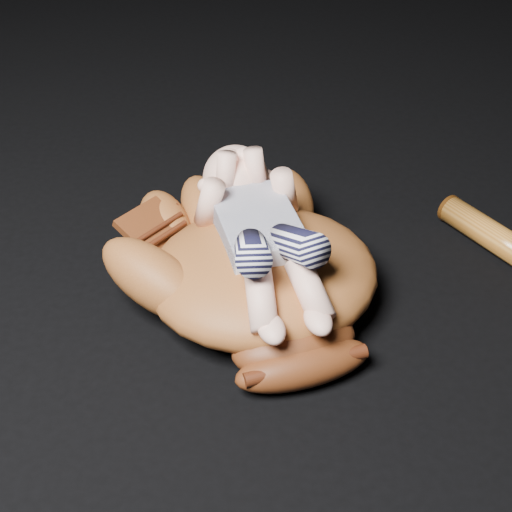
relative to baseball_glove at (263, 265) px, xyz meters
The scene contains 2 objects.
baseball_glove is the anchor object (origin of this frame).
newborn_baby 0.06m from the baseball_glove, 70.80° to the left, with size 0.18×0.39×0.16m, color #F3B59D, non-canonical shape.
Camera 1 is at (-0.23, -0.87, 0.78)m, focal length 55.00 mm.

